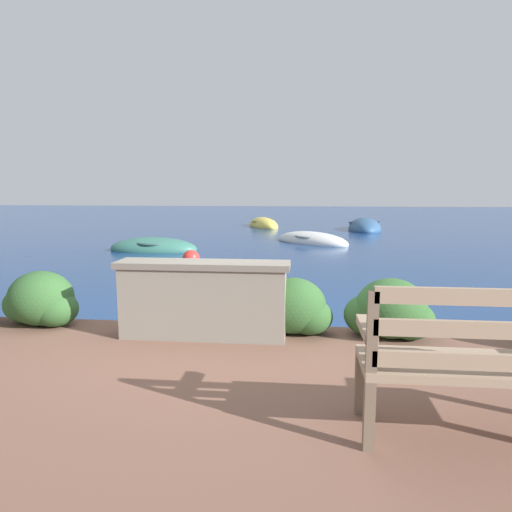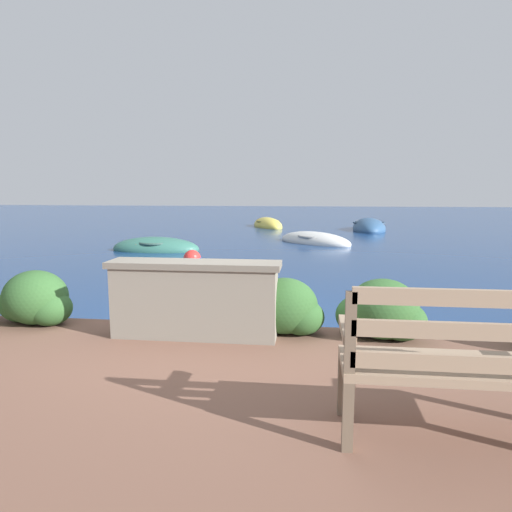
{
  "view_description": "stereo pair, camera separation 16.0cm",
  "coord_description": "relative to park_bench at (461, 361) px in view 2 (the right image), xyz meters",
  "views": [
    {
      "loc": [
        0.71,
        -4.68,
        1.65
      ],
      "look_at": [
        -0.22,
        4.46,
        0.3
      ],
      "focal_mm": 32.0,
      "sensor_mm": 36.0,
      "label": 1
    },
    {
      "loc": [
        0.87,
        -4.67,
        1.65
      ],
      "look_at": [
        -0.22,
        4.46,
        0.3
      ],
      "focal_mm": 32.0,
      "sensor_mm": 36.0,
      "label": 2
    }
  ],
  "objects": [
    {
      "name": "hedge_clump_centre",
      "position": [
        -2.21,
        1.83,
        -0.21
      ],
      "size": [
        0.91,
        0.65,
        0.62
      ],
      "color": "#284C23",
      "rests_on": "patio_terrace"
    },
    {
      "name": "rowboat_far",
      "position": [
        1.51,
        16.28,
        -0.63
      ],
      "size": [
        1.44,
        3.03,
        0.86
      ],
      "rotation": [
        0.0,
        0.0,
        4.66
      ],
      "color": "#2D517A",
      "rests_on": "ground_plane"
    },
    {
      "name": "ground_plane",
      "position": [
        -1.71,
        2.12,
        -0.7
      ],
      "size": [
        80.0,
        80.0,
        0.0
      ],
      "color": "navy"
    },
    {
      "name": "mooring_buoy",
      "position": [
        -3.53,
        7.56,
        -0.63
      ],
      "size": [
        0.45,
        0.45,
        0.4
      ],
      "color": "red",
      "rests_on": "ground_plane"
    },
    {
      "name": "hedge_clump_left",
      "position": [
        -3.75,
        1.89,
        -0.23
      ],
      "size": [
        0.85,
        0.61,
        0.58
      ],
      "color": "#2D5628",
      "rests_on": "patio_terrace"
    },
    {
      "name": "park_bench",
      "position": [
        0.0,
        0.0,
        0.0
      ],
      "size": [
        1.32,
        0.48,
        0.93
      ],
      "rotation": [
        0.0,
        0.0,
        -0.12
      ],
      "color": "brown",
      "rests_on": "patio_terrace"
    },
    {
      "name": "rowboat_outer",
      "position": [
        -2.72,
        17.42,
        -0.64
      ],
      "size": [
        1.96,
        2.93,
        0.74
      ],
      "rotation": [
        0.0,
        0.0,
        1.96
      ],
      "color": "#DBC64C",
      "rests_on": "ground_plane"
    },
    {
      "name": "rowboat_nearest",
      "position": [
        -4.98,
        9.26,
        -0.64
      ],
      "size": [
        2.39,
        1.0,
        0.66
      ],
      "rotation": [
        0.0,
        0.0,
        3.14
      ],
      "color": "#336B5B",
      "rests_on": "ground_plane"
    },
    {
      "name": "hedge_clump_right",
      "position": [
        -1.1,
        1.89,
        -0.24
      ],
      "size": [
        0.82,
        0.59,
        0.56
      ],
      "color": "#2D5628",
      "rests_on": "patio_terrace"
    },
    {
      "name": "stone_wall",
      "position": [
        -1.95,
        1.67,
        -0.11
      ],
      "size": [
        1.67,
        0.39,
        0.75
      ],
      "color": "gray",
      "rests_on": "patio_terrace"
    },
    {
      "name": "hedge_clump_far_right",
      "position": [
        -0.15,
        1.84,
        -0.23
      ],
      "size": [
        0.86,
        0.62,
        0.58
      ],
      "color": "#2D5628",
      "rests_on": "patio_terrace"
    },
    {
      "name": "rowboat_mid",
      "position": [
        -0.71,
        11.59,
        -0.65
      ],
      "size": [
        2.71,
        2.61,
        0.61
      ],
      "rotation": [
        0.0,
        0.0,
        5.54
      ],
      "color": "silver",
      "rests_on": "ground_plane"
    }
  ]
}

